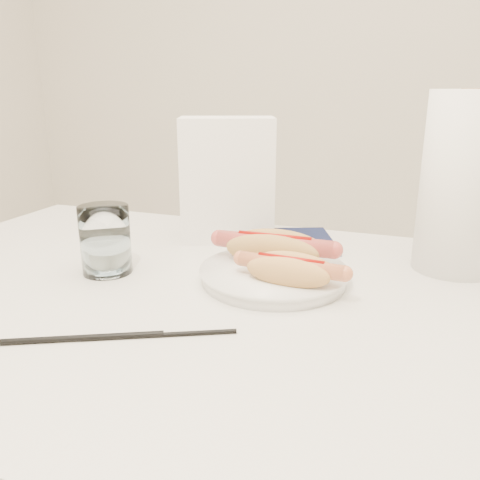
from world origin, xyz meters
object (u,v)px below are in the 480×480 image
(plate, at_px, (274,276))
(hotdog_right, at_px, (291,270))
(table, at_px, (204,326))
(water_glass, at_px, (105,240))
(napkin_box, at_px, (227,180))
(paper_towel_roll, at_px, (462,184))
(hotdog_left, at_px, (274,249))

(plate, bearing_deg, hotdog_right, -48.41)
(plate, height_order, hotdog_right, hotdog_right)
(table, xyz_separation_m, water_glass, (-0.18, 0.02, 0.12))
(napkin_box, distance_m, paper_towel_roll, 0.43)
(plate, relative_size, hotdog_left, 1.17)
(hotdog_right, height_order, paper_towel_roll, paper_towel_roll)
(table, height_order, napkin_box, napkin_box)
(napkin_box, bearing_deg, water_glass, -136.71)
(plate, bearing_deg, table, -141.46)
(napkin_box, bearing_deg, table, -97.84)
(hotdog_left, height_order, paper_towel_roll, paper_towel_roll)
(paper_towel_roll, bearing_deg, table, -147.29)
(hotdog_left, xyz_separation_m, napkin_box, (-0.15, 0.16, 0.08))
(hotdog_left, height_order, napkin_box, napkin_box)
(table, relative_size, plate, 5.27)
(water_glass, xyz_separation_m, napkin_box, (0.12, 0.25, 0.06))
(napkin_box, bearing_deg, hotdog_right, -72.29)
(plate, height_order, napkin_box, napkin_box)
(table, relative_size, napkin_box, 4.94)
(table, height_order, plate, plate)
(hotdog_right, height_order, napkin_box, napkin_box)
(table, xyz_separation_m, hotdog_right, (0.13, 0.03, 0.10))
(table, distance_m, hotdog_right, 0.16)
(table, relative_size, paper_towel_roll, 4.07)
(table, relative_size, hotdog_right, 7.43)
(plate, relative_size, water_glass, 2.01)
(table, relative_size, hotdog_left, 6.16)
(table, bearing_deg, plate, 38.54)
(plate, height_order, paper_towel_roll, paper_towel_roll)
(water_glass, relative_size, napkin_box, 0.47)
(napkin_box, xyz_separation_m, paper_towel_roll, (0.42, -0.04, 0.03))
(plate, height_order, water_glass, water_glass)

